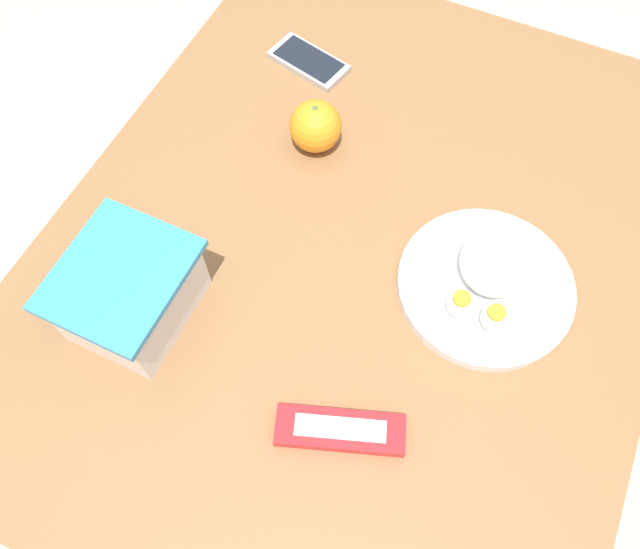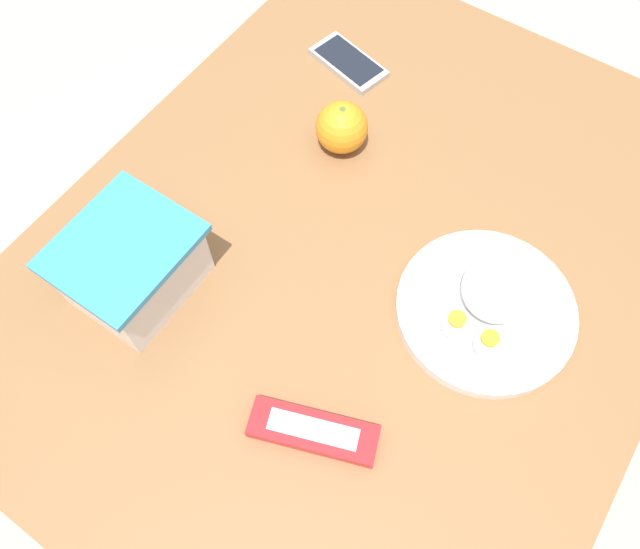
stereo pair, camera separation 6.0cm
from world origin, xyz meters
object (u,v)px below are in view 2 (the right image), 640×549
at_px(food_container, 133,268).
at_px(cell_phone, 348,62).
at_px(orange_fruit, 342,127).
at_px(rice_plate, 489,304).
at_px(candy_bar, 313,431).

distance_m(food_container, cell_phone, 0.50).
bearing_deg(orange_fruit, rice_plate, -111.77).
bearing_deg(food_container, orange_fruit, -14.46).
bearing_deg(candy_bar, rice_plate, -20.25).
relative_size(food_container, candy_bar, 1.04).
height_order(food_container, rice_plate, food_container).
bearing_deg(orange_fruit, food_container, 165.54).
xyz_separation_m(food_container, rice_plate, (0.23, -0.40, -0.03)).
bearing_deg(food_container, candy_bar, -96.53).
distance_m(orange_fruit, candy_bar, 0.44).
xyz_separation_m(food_container, candy_bar, (-0.03, -0.30, -0.04)).
distance_m(orange_fruit, rice_plate, 0.33).
bearing_deg(candy_bar, orange_fruit, 29.04).
relative_size(orange_fruit, rice_plate, 0.33).
xyz_separation_m(food_container, orange_fruit, (0.35, -0.09, -0.01)).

